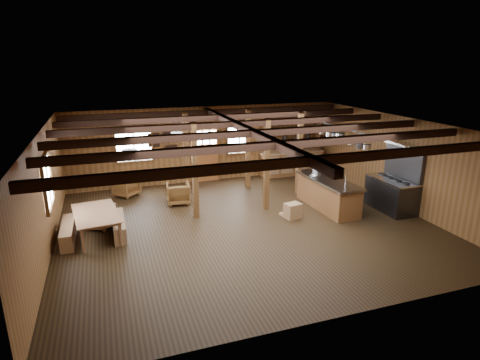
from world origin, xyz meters
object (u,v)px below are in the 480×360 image
object	(u,v)px
armchair_c	(99,217)
dining_table	(99,224)
kitchen_island	(328,193)
armchair_a	(126,186)
commercial_range	(393,189)
armchair_b	(178,194)

from	to	relation	value
armchair_c	dining_table	bearing A→B (deg)	116.87
dining_table	kitchen_island	bearing A→B (deg)	-98.07
dining_table	armchair_a	world-z (taller)	dining_table
commercial_range	armchair_a	bearing A→B (deg)	152.65
commercial_range	kitchen_island	bearing A→B (deg)	157.58
commercial_range	armchair_b	distance (m)	6.68
commercial_range	armchair_b	xyz separation A→B (m)	(-6.13, 2.64, -0.33)
commercial_range	armchair_c	bearing A→B (deg)	170.44
armchair_a	commercial_range	bearing A→B (deg)	109.58
armchair_c	armchair_b	bearing A→B (deg)	-124.83
dining_table	armchair_a	bearing A→B (deg)	-23.17
kitchen_island	armchair_b	distance (m)	4.71
commercial_range	dining_table	world-z (taller)	commercial_range
armchair_a	armchair_c	distance (m)	2.67
kitchen_island	dining_table	size ratio (longest dim) A/B	1.33
commercial_range	armchair_c	world-z (taller)	commercial_range
kitchen_island	armchair_c	size ratio (longest dim) A/B	3.57
armchair_b	armchair_c	bearing A→B (deg)	32.80
dining_table	armchair_c	bearing A→B (deg)	-8.89
armchair_b	armchair_c	size ratio (longest dim) A/B	1.03
armchair_b	commercial_range	bearing A→B (deg)	162.74
kitchen_island	dining_table	bearing A→B (deg)	176.98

